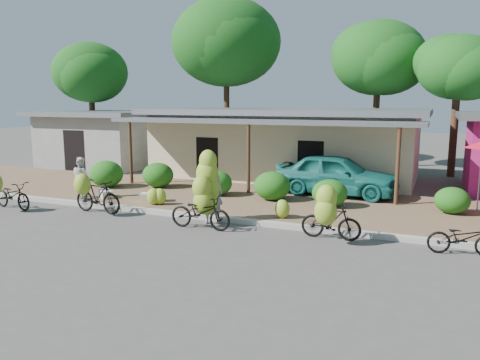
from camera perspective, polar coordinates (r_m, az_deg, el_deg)
The scene contains 28 objects.
ground at distance 13.36m, azimuth -8.93°, elevation -6.64°, with size 100.00×100.00×0.00m, color #4B4845.
sidewalk at distance 17.65m, azimuth -0.32°, elevation -2.35°, with size 60.00×6.00×0.12m, color brown.
curb at distance 15.01m, azimuth -4.89°, elevation -4.46°, with size 60.00×0.25×0.15m, color #A8A399.
shop_main at distance 22.92m, azimuth 5.60°, elevation 4.55°, with size 13.00×8.50×3.35m.
shop_grey at distance 28.29m, azimuth -16.20°, elevation 4.95°, with size 7.00×6.00×3.15m.
tree_back_left at distance 31.63m, azimuth -17.93°, elevation 12.53°, with size 4.79×4.64×7.38m.
tree_far_center at distance 29.97m, azimuth -1.93°, elevation 16.58°, with size 6.68×6.68×9.94m.
tree_center_right at distance 27.80m, azimuth 16.18°, elevation 14.27°, with size 5.22×5.10×8.10m.
tree_near_right at distance 25.52m, azimuth 24.68°, elevation 12.55°, with size 4.08×3.88×6.94m.
hedge_0 at distance 20.53m, azimuth -15.98°, elevation 0.73°, with size 1.45×1.30×1.13m, color #1C5613.
hedge_1 at distance 20.00m, azimuth -9.97°, elevation 0.61°, with size 1.34×1.20×1.04m, color #1C5613.
hedge_2 at distance 18.05m, azimuth -2.89°, elevation -0.35°, with size 1.23×1.11×0.96m, color #1C5613.
hedge_3 at distance 17.16m, azimuth 3.94°, elevation -0.71°, with size 1.35×1.22×1.06m, color #1C5613.
hedge_4 at distance 16.36m, azimuth 10.87°, elevation -1.57°, with size 1.21×1.09×0.95m, color #1C5613.
hedge_5 at distance 16.56m, azimuth 24.46°, elevation -2.27°, with size 1.11×1.00×0.86m, color #1C5613.
bike_far_left at distance 18.00m, azimuth -26.32°, elevation -1.43°, with size 1.90×1.35×1.40m.
bike_left at distance 16.25m, azimuth -17.19°, elevation -1.73°, with size 1.93×1.21×1.44m.
bike_center at distance 13.90m, azimuth -4.43°, elevation -2.17°, with size 1.91×1.19×2.29m.
bike_right at distance 12.69m, azimuth 10.83°, elevation -4.35°, with size 1.65×1.14×1.61m.
bike_far_right at distance 12.65m, azimuth 25.53°, elevation -6.39°, with size 1.69×0.77×0.86m.
loose_banana_a at distance 16.64m, azimuth -9.74°, elevation -2.00°, with size 0.46×0.39×0.58m, color #99B92E.
loose_banana_b at distance 16.66m, azimuth -10.52°, elevation -1.98°, with size 0.47×0.40×0.59m, color #99B92E.
loose_banana_c at distance 14.58m, azimuth 5.18°, elevation -3.52°, with size 0.47×0.40×0.59m, color #99B92E.
sack_near at distance 17.29m, azimuth -10.56°, elevation -2.06°, with size 0.85×0.40×0.30m, color white.
sack_far at distance 18.37m, azimuth -16.05°, elevation -1.62°, with size 0.75×0.38×0.28m, color white.
vendor at distance 14.26m, azimuth -3.48°, elevation -1.61°, with size 0.69×0.45×1.89m, color gray.
bystander at distance 18.57m, azimuth -18.73°, elevation 0.32°, with size 0.74×0.58×1.53m, color silver.
teal_van at distance 18.41m, azimuth 11.67°, elevation 0.66°, with size 1.88×4.68×1.59m, color #176B64.
Camera 1 is at (6.87, -10.85, 3.70)m, focal length 35.00 mm.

